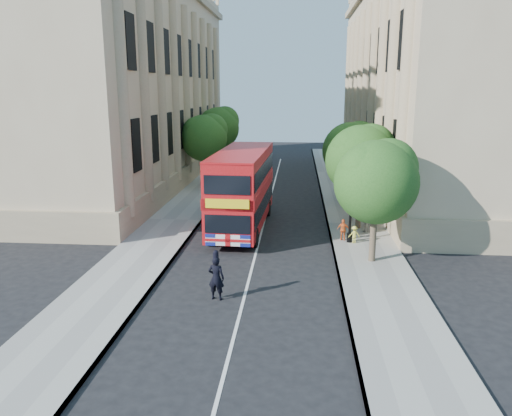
% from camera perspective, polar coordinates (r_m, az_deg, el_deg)
% --- Properties ---
extents(ground, '(120.00, 120.00, 0.00)m').
position_cam_1_polar(ground, '(22.33, -0.89, -8.45)').
color(ground, black).
rests_on(ground, ground).
extents(pavement_right, '(3.50, 80.00, 0.12)m').
position_cam_1_polar(pavement_right, '(31.93, 11.25, -1.83)').
color(pavement_right, gray).
rests_on(pavement_right, ground).
extents(pavement_left, '(3.50, 80.00, 0.12)m').
position_cam_1_polar(pavement_left, '(32.67, -9.22, -1.40)').
color(pavement_left, gray).
rests_on(pavement_left, ground).
extents(building_right, '(12.00, 38.00, 18.00)m').
position_cam_1_polar(building_right, '(46.14, 20.10, 13.49)').
color(building_right, tan).
rests_on(building_right, ground).
extents(building_left, '(12.00, 38.00, 18.00)m').
position_cam_1_polar(building_left, '(47.36, -15.23, 13.80)').
color(building_left, tan).
rests_on(building_left, ground).
extents(tree_right_near, '(4.00, 4.00, 6.08)m').
position_cam_1_polar(tree_right_near, '(24.29, 13.68, 3.39)').
color(tree_right_near, '#473828').
rests_on(tree_right_near, ground).
extents(tree_right_mid, '(4.20, 4.20, 6.37)m').
position_cam_1_polar(tree_right_mid, '(30.14, 12.00, 5.75)').
color(tree_right_mid, '#473828').
rests_on(tree_right_mid, ground).
extents(tree_right_far, '(4.00, 4.00, 6.15)m').
position_cam_1_polar(tree_right_far, '(36.07, 10.84, 6.82)').
color(tree_right_far, '#473828').
rests_on(tree_right_far, ground).
extents(tree_left_far, '(4.00, 4.00, 6.30)m').
position_cam_1_polar(tree_left_far, '(43.58, -5.90, 8.26)').
color(tree_left_far, '#473828').
rests_on(tree_left_far, ground).
extents(tree_left_back, '(4.20, 4.20, 6.65)m').
position_cam_1_polar(tree_left_back, '(51.41, -4.25, 9.37)').
color(tree_left_back, '#473828').
rests_on(tree_left_back, ground).
extents(lamp_post, '(0.32, 0.32, 5.16)m').
position_cam_1_polar(lamp_post, '(27.40, 10.82, 0.94)').
color(lamp_post, black).
rests_on(lamp_post, pavement_right).
extents(double_decker_bus, '(3.11, 10.27, 4.69)m').
position_cam_1_polar(double_decker_bus, '(29.97, -1.56, 2.41)').
color(double_decker_bus, '#A50B0E').
rests_on(double_decker_bus, ground).
extents(box_van, '(2.44, 5.54, 3.12)m').
position_cam_1_polar(box_van, '(34.23, -2.16, 1.97)').
color(box_van, black).
rests_on(box_van, ground).
extents(police_constable, '(0.73, 0.54, 1.83)m').
position_cam_1_polar(police_constable, '(20.34, -4.57, -7.98)').
color(police_constable, black).
rests_on(police_constable, ground).
extents(woman_pedestrian, '(0.86, 0.67, 1.75)m').
position_cam_1_polar(woman_pedestrian, '(30.01, 12.59, -1.03)').
color(woman_pedestrian, beige).
rests_on(woman_pedestrian, pavement_right).
extents(child_a, '(0.74, 0.40, 1.20)m').
position_cam_1_polar(child_a, '(28.12, 9.94, -2.46)').
color(child_a, orange).
rests_on(child_a, pavement_right).
extents(child_b, '(0.66, 0.44, 0.95)m').
position_cam_1_polar(child_b, '(27.77, 11.16, -2.99)').
color(child_b, '#DDD74B').
rests_on(child_b, pavement_right).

